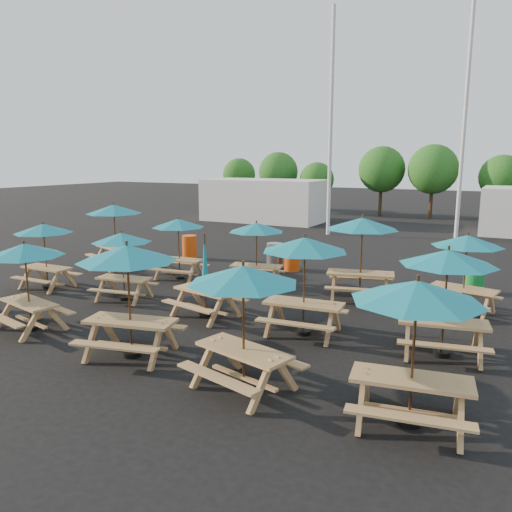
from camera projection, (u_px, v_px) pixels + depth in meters
The scene contains 28 objects.
ground at pixel (233, 301), 14.85m from camera, with size 120.00×120.00×0.00m, color black.
picnic_unit_1 at pixel (44, 233), 15.94m from camera, with size 1.86×1.86×2.14m.
picnic_unit_2 at pixel (114, 213), 19.04m from camera, with size 2.70×2.70×2.47m.
picnic_unit_3 at pixel (25, 255), 11.96m from camera, with size 2.21×2.21×2.18m.
picnic_unit_4 at pixel (122, 242), 14.63m from camera, with size 2.02×2.02×2.05m.
picnic_unit_5 at pixel (178, 227), 17.24m from camera, with size 2.02×2.02×2.14m.
picnic_unit_6 at pixel (127, 260), 10.28m from camera, with size 2.49×2.49×2.44m.
picnic_unit_7 at pixel (205, 283), 13.17m from camera, with size 2.05×1.87×2.26m.
picnic_unit_8 at pixel (256, 231), 16.21m from camera, with size 2.15×2.15×2.14m.
picnic_unit_9 at pixel (243, 283), 8.76m from camera, with size 2.43×2.43×2.34m.
picnic_unit_10 at pixel (305, 251), 11.63m from camera, with size 2.20×2.20×2.38m.
picnic_unit_11 at pixel (362, 229), 14.59m from camera, with size 2.57×2.57×2.49m.
picnic_unit_12 at pixel (417, 301), 7.55m from camera, with size 2.32×2.32×2.38m.
picnic_unit_13 at pixel (448, 264), 10.32m from camera, with size 2.32×2.32×2.34m.
picnic_unit_14 at pixel (467, 246), 13.27m from camera, with size 2.20×2.20×2.19m.
waste_bin_0 at pixel (190, 247), 21.06m from camera, with size 0.62×0.62×0.99m, color #E84B0D.
waste_bin_1 at pixel (275, 256), 19.12m from camera, with size 0.62×0.62×0.99m, color gray.
waste_bin_2 at pixel (292, 258), 18.81m from camera, with size 0.62×0.62×0.99m, color #E84B0D.
waste_bin_3 at pixel (474, 277), 15.66m from camera, with size 0.62×0.62×0.99m, color #1A8F38.
mast_0 at pixel (331, 124), 26.79m from camera, with size 0.20×0.20×12.00m, color silver.
mast_1 at pixel (465, 122), 25.57m from camera, with size 0.20×0.20×12.00m, color silver.
event_tent_0 at pixel (264, 200), 33.88m from camera, with size 8.00×4.00×2.80m, color silver.
tree_0 at pixel (239, 175), 42.68m from camera, with size 2.80×2.80×4.24m.
tree_1 at pixel (278, 172), 39.47m from camera, with size 3.11×3.11×4.72m.
tree_2 at pixel (317, 180), 37.83m from camera, with size 2.59×2.59×3.93m.
tree_3 at pixel (382, 169), 36.49m from camera, with size 3.36×3.36×5.09m.
tree_4 at pixel (433, 169), 34.42m from camera, with size 3.41×3.41×5.17m.
tree_5 at pixel (502, 177), 32.91m from camera, with size 2.94×2.94×4.45m.
Camera 1 is at (7.26, -12.37, 4.15)m, focal length 35.00 mm.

